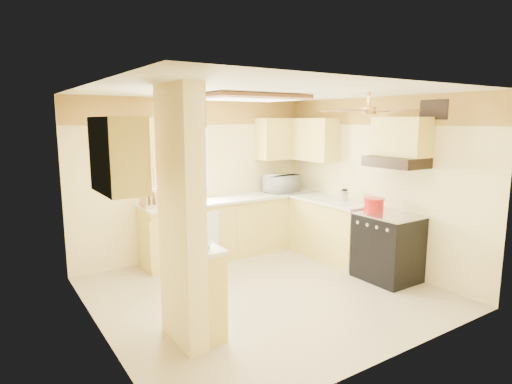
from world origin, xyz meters
TOP-DOWN VIEW (x-y plane):
  - floor at (0.00, 0.00)m, footprint 4.00×4.00m
  - ceiling at (0.00, 0.00)m, footprint 4.00×4.00m
  - wall_back at (0.00, 1.90)m, footprint 4.00×0.00m
  - wall_front at (0.00, -1.90)m, footprint 4.00×0.00m
  - wall_left at (-2.00, 0.00)m, footprint 0.00×3.80m
  - wall_right at (2.00, 0.00)m, footprint 0.00×3.80m
  - wallpaper_border at (0.00, 1.88)m, footprint 4.00×0.02m
  - partition_column at (-1.35, -0.55)m, footprint 0.20×0.70m
  - partition_ledge at (-1.13, -0.55)m, footprint 0.25×0.55m
  - ledge_top at (-1.13, -0.55)m, footprint 0.28×0.58m
  - lower_cabinets_back at (0.50, 1.60)m, footprint 3.00×0.60m
  - lower_cabinets_right at (1.70, 0.60)m, footprint 0.60×1.40m
  - countertop_back at (0.50, 1.59)m, footprint 3.04×0.64m
  - countertop_right at (1.69, 0.60)m, footprint 0.64×1.44m
  - dishwasher_panel at (-0.25, 1.29)m, footprint 0.58×0.02m
  - window at (-0.25, 1.89)m, footprint 0.92×0.02m
  - upper_cab_back_left at (-0.85, 1.72)m, footprint 0.60×0.35m
  - upper_cab_back_right at (1.55, 1.72)m, footprint 0.90×0.35m
  - upper_cab_right at (1.82, 1.25)m, footprint 0.35×1.00m
  - upper_cab_left_wall at (-1.82, -0.25)m, footprint 0.35×0.75m
  - upper_cab_over_stove at (1.82, -0.55)m, footprint 0.35×0.76m
  - stove at (1.67, -0.55)m, footprint 0.68×0.77m
  - range_hood at (1.74, -0.55)m, footprint 0.50×0.76m
  - poster_menu at (-1.24, -0.55)m, footprint 0.02×0.42m
  - poster_nashville at (-1.24, -0.55)m, footprint 0.02×0.42m
  - ceiling_light_panel at (0.10, 0.50)m, footprint 1.35×0.95m
  - ceiling_fan at (1.00, -0.70)m, footprint 1.15×1.15m
  - vent_grate at (1.98, -0.90)m, footprint 0.02×0.40m
  - microwave at (1.44, 1.58)m, footprint 0.58×0.42m
  - bowl at (-1.17, -0.61)m, footprint 0.30×0.30m
  - dutch_oven at (1.63, -0.31)m, footprint 0.29×0.29m
  - kettle at (1.73, 0.36)m, footprint 0.13×0.13m
  - dish_rack at (-0.81, 1.61)m, footprint 0.41×0.30m
  - utensil_crock at (-0.11, 1.71)m, footprint 0.11×0.11m

SIDE VIEW (x-z plane):
  - floor at x=0.00m, z-range 0.00..0.00m
  - dishwasher_panel at x=-0.25m, z-range 0.03..0.83m
  - partition_ledge at x=-1.13m, z-range 0.00..0.90m
  - lower_cabinets_back at x=0.50m, z-range 0.00..0.90m
  - lower_cabinets_right at x=1.70m, z-range 0.00..0.90m
  - stove at x=1.67m, z-range 0.00..0.92m
  - ledge_top at x=-1.13m, z-range 0.90..0.94m
  - countertop_back at x=0.50m, z-range 0.90..0.94m
  - countertop_right at x=1.69m, z-range 0.90..0.94m
  - bowl at x=-1.17m, z-range 0.94..1.00m
  - dutch_oven at x=1.63m, z-range 0.92..1.11m
  - utensil_crock at x=-0.11m, z-range 0.90..1.13m
  - dish_rack at x=-0.81m, z-range 0.91..1.14m
  - kettle at x=1.73m, z-range 0.93..1.13m
  - microwave at x=1.44m, z-range 0.94..1.24m
  - poster_nashville at x=-1.24m, z-range 0.92..1.48m
  - wall_back at x=0.00m, z-range -0.75..3.25m
  - wall_front at x=0.00m, z-range -0.75..3.25m
  - wall_left at x=-2.00m, z-range -0.65..3.15m
  - wall_right at x=2.00m, z-range -0.65..3.15m
  - partition_column at x=-1.35m, z-range 0.00..2.50m
  - window at x=-0.25m, z-range 1.04..2.06m
  - range_hood at x=1.74m, z-range 1.55..1.69m
  - upper_cab_back_left at x=-0.85m, z-range 1.50..2.20m
  - upper_cab_back_right at x=1.55m, z-range 1.50..2.20m
  - upper_cab_right at x=1.82m, z-range 1.50..2.20m
  - upper_cab_left_wall at x=-1.82m, z-range 1.50..2.20m
  - poster_menu at x=-1.24m, z-range 1.57..2.14m
  - upper_cab_over_stove at x=1.82m, z-range 1.69..2.21m
  - ceiling_fan at x=1.00m, z-range 2.16..2.42m
  - wallpaper_border at x=0.00m, z-range 2.10..2.50m
  - vent_grate at x=1.98m, z-range 2.17..2.42m
  - ceiling_light_panel at x=0.10m, z-range 2.42..2.49m
  - ceiling at x=0.00m, z-range 2.50..2.50m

